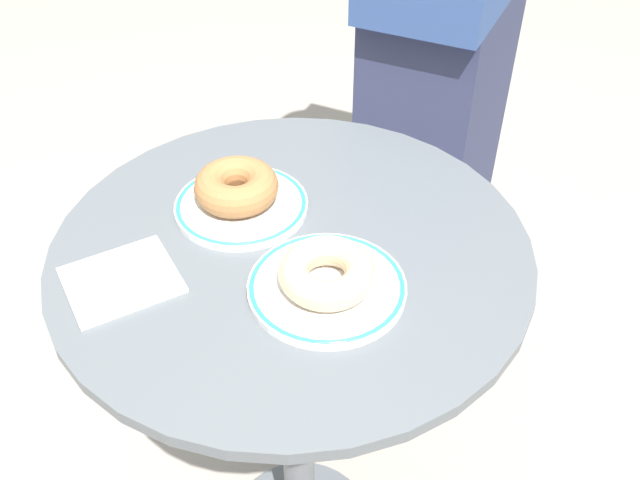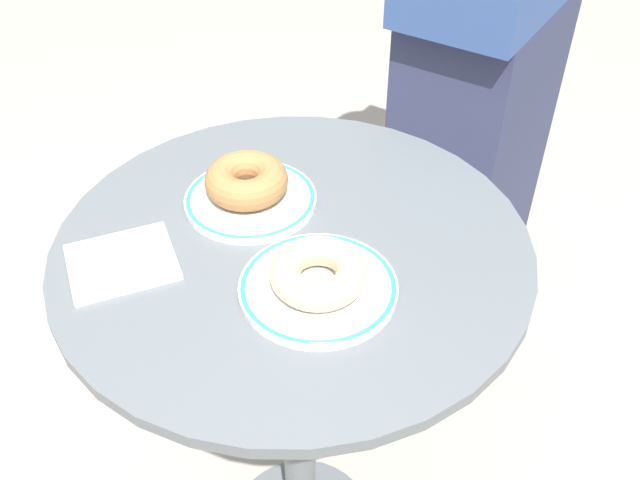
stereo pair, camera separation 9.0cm
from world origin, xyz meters
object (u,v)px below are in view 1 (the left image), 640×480
at_px(cafe_table, 295,351).
at_px(donut_cinnamon, 236,186).
at_px(person_figure, 449,1).
at_px(plate_right, 327,287).
at_px(paper_napkin, 121,280).
at_px(donut_glazed, 327,272).
at_px(plate_left, 241,205).

relative_size(cafe_table, donut_cinnamon, 6.68).
xyz_separation_m(cafe_table, person_figure, (-0.32, 0.56, 0.31)).
relative_size(cafe_table, plate_right, 4.01).
distance_m(cafe_table, plate_right, 0.24).
distance_m(plate_right, paper_napkin, 0.25).
bearing_deg(donut_glazed, donut_cinnamon, -178.81).
distance_m(donut_cinnamon, person_figure, 0.62).
distance_m(plate_right, person_figure, 0.71).
relative_size(plate_left, person_figure, 0.11).
height_order(plate_right, donut_glazed, donut_glazed).
bearing_deg(person_figure, plate_right, -54.01).
distance_m(plate_left, person_figure, 0.62).
height_order(cafe_table, plate_right, plate_right).
relative_size(paper_napkin, person_figure, 0.07).
height_order(plate_right, donut_cinnamon, donut_cinnamon).
height_order(plate_right, paper_napkin, plate_right).
relative_size(plate_left, donut_glazed, 1.58).
xyz_separation_m(plate_left, donut_cinnamon, (-0.01, -0.00, 0.03)).
xyz_separation_m(donut_glazed, person_figure, (-0.42, 0.57, 0.06)).
xyz_separation_m(plate_right, donut_glazed, (-0.00, -0.00, 0.02)).
height_order(cafe_table, person_figure, person_figure).
bearing_deg(paper_napkin, donut_cinnamon, 104.44).
distance_m(paper_napkin, person_figure, 0.82).
relative_size(plate_left, donut_cinnamon, 1.59).
distance_m(plate_left, paper_napkin, 0.20).
relative_size(plate_left, paper_napkin, 1.41).
bearing_deg(cafe_table, donut_cinnamon, -170.71).
relative_size(plate_left, plate_right, 0.95).
height_order(donut_glazed, person_figure, person_figure).
bearing_deg(cafe_table, person_figure, 119.51).
bearing_deg(paper_napkin, cafe_table, 74.66).
bearing_deg(person_figure, plate_left, -69.35).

